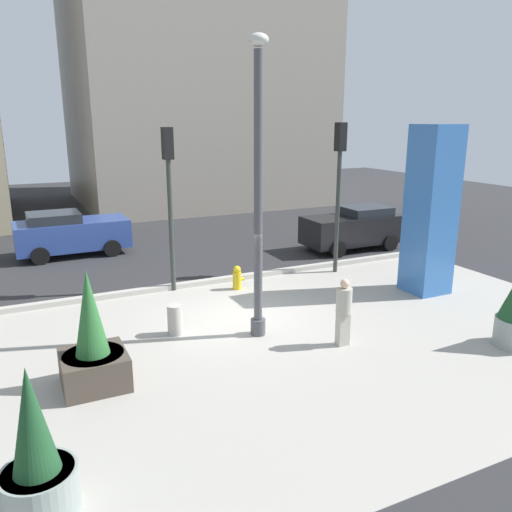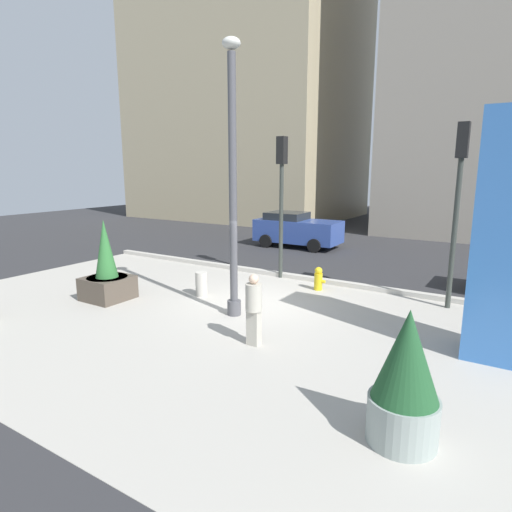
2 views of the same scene
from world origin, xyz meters
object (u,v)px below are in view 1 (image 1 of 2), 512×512
Objects in this scene: potted_plant_by_pillar at (93,347)px; fire_hydrant at (237,278)px; potted_plant_near_right at (36,460)px; traffic_light_corner at (339,174)px; car_curb_east at (353,228)px; lamp_post at (258,199)px; traffic_light_far_side at (169,183)px; concrete_bollard at (175,320)px; pedestrian_on_sidewalk at (344,309)px; art_pillar_blue at (431,211)px; car_intersection at (71,233)px.

fire_hydrant is (4.86, 4.19, -0.45)m from potted_plant_by_pillar.
potted_plant_near_right is (-1.17, -3.15, -0.02)m from potted_plant_by_pillar.
traffic_light_corner is 4.21m from car_curb_east.
traffic_light_far_side is at bearing 101.92° from lamp_post.
concrete_bollard is 0.47× the size of pedestrian_on_sidewalk.
art_pillar_blue reaches higher than fire_hydrant.
art_pillar_blue is 13.02m from car_intersection.
potted_plant_by_pillar is 0.59× the size of car_curb_east.
fire_hydrant is at bearing -58.12° from car_intersection.
pedestrian_on_sidewalk is (-3.20, -5.01, -2.43)m from traffic_light_corner.
traffic_light_far_side is 1.17× the size of car_intersection.
concrete_bollard is at bearing 145.62° from pedestrian_on_sidewalk.
car_curb_east reaches higher than concrete_bollard.
fire_hydrant is at bearing 152.61° from art_pillar_blue.
potted_plant_near_right is 0.51× the size of car_intersection.
art_pillar_blue is 2.32× the size of potted_plant_near_right.
fire_hydrant is 4.79m from traffic_light_corner.
traffic_light_corner is 1.24× the size of car_curb_east.
traffic_light_far_side reaches higher than car_intersection.
pedestrian_on_sidewalk is (-4.47, -2.12, -1.58)m from art_pillar_blue.
concrete_bollard is at bearing 154.26° from lamp_post.
car_curb_east is at bearing 44.11° from traffic_light_corner.
car_intersection is at bearing 159.30° from car_curb_east.
traffic_light_corner reaches higher than traffic_light_far_side.
art_pillar_blue reaches higher than car_curb_east.
fire_hydrant is at bearing -175.94° from traffic_light_corner.
art_pillar_blue is at bearing -45.13° from car_intersection.
traffic_light_far_side is at bearing 58.18° from potted_plant_by_pillar.
car_intersection is at bearing 134.87° from art_pillar_blue.
art_pillar_blue is at bearing -26.32° from traffic_light_far_side.
lamp_post is 9.07× the size of concrete_bollard.
lamp_post is 1.37× the size of traffic_light_corner.
traffic_light_corner is (9.80, 7.61, 2.51)m from potted_plant_near_right.
lamp_post reaches higher than fire_hydrant.
traffic_light_corner is at bearing -38.67° from car_intersection.
fire_hydrant is (6.03, 7.34, -0.43)m from potted_plant_near_right.
art_pillar_blue reaches higher than potted_plant_near_right.
pedestrian_on_sidewalk is (-5.66, -7.39, 0.02)m from car_curb_east.
lamp_post is at bearing -139.95° from car_curb_east.
traffic_light_far_side is (-1.78, 0.76, 2.89)m from fire_hydrant.
traffic_light_corner is 5.58m from traffic_light_far_side.
art_pillar_blue is 2.08× the size of potted_plant_by_pillar.
lamp_post is 9.07× the size of fire_hydrant.
concrete_bollard is (-1.80, 0.87, -2.94)m from lamp_post.
art_pillar_blue reaches higher than pedestrian_on_sidewalk.
potted_plant_near_right is (-5.11, -3.99, -2.52)m from lamp_post.
potted_plant_near_right is 1.32× the size of pedestrian_on_sidewalk.
potted_plant_by_pillar is at bearing 69.65° from potted_plant_near_right.
traffic_light_far_side is 6.66m from car_intersection.
lamp_post is at bearing -72.32° from car_intersection.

